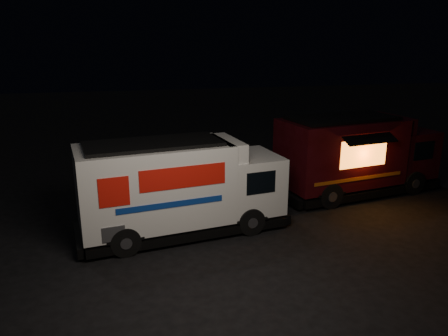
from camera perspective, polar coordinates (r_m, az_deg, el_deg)
ground at (r=12.72m, az=-1.94°, el=-9.18°), size 80.00×80.00×0.00m
white_truck at (r=12.72m, az=-5.38°, el=-2.44°), size 6.41×2.97×2.80m
red_truck at (r=16.78m, az=17.10°, el=1.72°), size 6.54×3.27×2.91m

